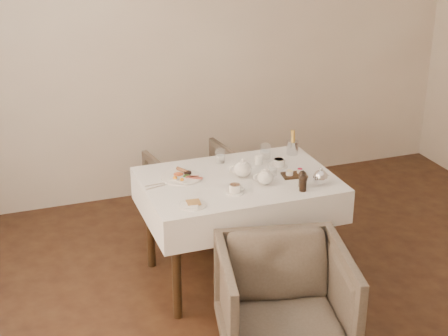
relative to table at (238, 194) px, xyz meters
name	(u,v)px	position (x,y,z in m)	size (l,w,h in m)	color
table	(238,194)	(0.00, 0.00, 0.00)	(1.28, 0.88, 0.75)	black
armchair_near	(284,304)	(-0.05, -0.90, -0.29)	(0.73, 0.75, 0.69)	#4B4237
armchair_far	(196,189)	(-0.03, 0.87, -0.33)	(0.66, 0.67, 0.61)	#4B4237
breakfast_plate	(182,177)	(-0.35, 0.14, 0.13)	(0.27, 0.27, 0.03)	white
side_plate	(192,205)	(-0.42, -0.29, 0.12)	(0.18, 0.17, 0.02)	white
teapot_centre	(242,168)	(0.04, 0.01, 0.18)	(0.17, 0.13, 0.14)	white
teapot_front	(265,176)	(0.13, -0.15, 0.18)	(0.15, 0.12, 0.12)	white
creamer	(259,159)	(0.23, 0.19, 0.15)	(0.06, 0.06, 0.07)	white
teacup_near	(235,189)	(-0.10, -0.20, 0.14)	(0.12, 0.12, 0.06)	white
teacup_far	(279,163)	(0.34, 0.09, 0.14)	(0.12, 0.12, 0.06)	white
glass_left	(220,156)	(-0.02, 0.31, 0.16)	(0.07, 0.07, 0.10)	silver
glass_mid	(273,169)	(0.24, -0.02, 0.16)	(0.06, 0.06, 0.09)	silver
glass_right	(265,151)	(0.31, 0.27, 0.17)	(0.07, 0.07, 0.10)	silver
condiment_board	(294,174)	(0.37, -0.09, 0.13)	(0.18, 0.13, 0.04)	black
pepper_mill_left	(303,183)	(0.32, -0.32, 0.17)	(0.06, 0.06, 0.11)	black
pepper_mill_right	(302,179)	(0.35, -0.26, 0.17)	(0.05, 0.05, 0.11)	black
silver_pot	(320,176)	(0.47, -0.28, 0.18)	(0.12, 0.09, 0.12)	white
fries_cup	(293,144)	(0.53, 0.28, 0.20)	(0.09, 0.09, 0.18)	silver
cutlery_fork	(160,184)	(-0.52, 0.09, 0.12)	(0.02, 0.20, 0.00)	silver
cutlery_knife	(159,186)	(-0.54, 0.05, 0.12)	(0.01, 0.19, 0.00)	silver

